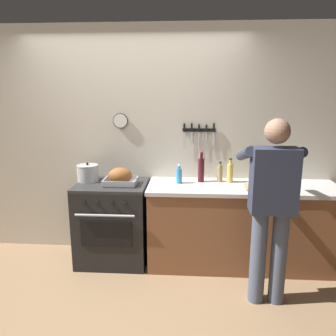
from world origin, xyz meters
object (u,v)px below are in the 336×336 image
object	(u,v)px
cutting_board	(262,187)
bottle_soy_sauce	(270,176)
bottle_wine_red	(201,169)
stove	(113,222)
bottle_cooking_oil	(230,172)
bottle_olive_oil	(256,170)
person_cook	(272,201)
roasting_pan	(120,177)
bottle_vinegar	(220,174)
bottle_dish_soap	(179,176)
stock_pot	(88,173)

from	to	relation	value
cutting_board	bottle_soy_sauce	size ratio (longest dim) A/B	1.77
bottle_soy_sauce	bottle_wine_red	size ratio (longest dim) A/B	0.62
stove	cutting_board	bearing A→B (deg)	-3.27
bottle_cooking_oil	bottle_olive_oil	world-z (taller)	bottle_olive_oil
person_cook	bottle_wine_red	size ratio (longest dim) A/B	5.05
roasting_pan	bottle_olive_oil	bearing A→B (deg)	8.95
roasting_pan	bottle_vinegar	xyz separation A→B (m)	(1.07, 0.19, 0.01)
bottle_soy_sauce	bottle_dish_soap	bearing A→B (deg)	-176.63
roasting_pan	bottle_dish_soap	bearing A→B (deg)	9.43
bottle_cooking_oil	bottle_dish_soap	xyz separation A→B (m)	(-0.56, -0.08, -0.03)
cutting_board	bottle_wine_red	size ratio (longest dim) A/B	1.09
bottle_olive_oil	bottle_dish_soap	bearing A→B (deg)	-171.41
bottle_vinegar	bottle_wine_red	bearing A→B (deg)	-177.42
stock_pot	bottle_wine_red	bearing A→B (deg)	2.07
bottle_dish_soap	bottle_soy_sauce	world-z (taller)	bottle_dish_soap
stock_pot	cutting_board	distance (m)	1.89
roasting_pan	bottle_soy_sauce	size ratio (longest dim) A/B	1.73
roasting_pan	bottle_olive_oil	xyz separation A→B (m)	(1.47, 0.23, 0.04)
bottle_vinegar	bottle_soy_sauce	world-z (taller)	bottle_vinegar
stove	bottle_dish_soap	size ratio (longest dim) A/B	4.38
roasting_pan	bottle_dish_soap	xyz separation A→B (m)	(0.62, 0.10, -0.00)
bottle_vinegar	bottle_dish_soap	size ratio (longest dim) A/B	1.09
bottle_olive_oil	stove	bearing A→B (deg)	-173.32
bottle_cooking_oil	person_cook	bearing A→B (deg)	-71.42
cutting_board	bottle_cooking_oil	bearing A→B (deg)	143.58
stove	stock_pot	distance (m)	0.62
cutting_board	bottle_soy_sauce	world-z (taller)	bottle_soy_sauce
stock_pot	bottle_olive_oil	bearing A→B (deg)	2.92
roasting_pan	bottle_cooking_oil	bearing A→B (deg)	8.76
person_cook	bottle_dish_soap	distance (m)	1.09
stock_pot	bottle_olive_oil	world-z (taller)	bottle_olive_oil
stove	bottle_olive_oil	size ratio (longest dim) A/B	2.99
person_cook	bottle_vinegar	bearing A→B (deg)	11.33
bottle_dish_soap	bottle_soy_sauce	xyz separation A→B (m)	(0.98, 0.06, -0.00)
roasting_pan	stock_pot	size ratio (longest dim) A/B	1.48
person_cook	bottle_cooking_oil	world-z (taller)	person_cook
roasting_pan	person_cook	bearing A→B (deg)	-22.86
bottle_dish_soap	bottle_wine_red	bearing A→B (deg)	18.05
cutting_board	bottle_dish_soap	xyz separation A→B (m)	(-0.86, 0.15, 0.07)
stove	bottle_wine_red	bearing A→B (deg)	7.92
roasting_pan	bottle_vinegar	world-z (taller)	bottle_vinegar
roasting_pan	stock_pot	world-z (taller)	stock_pot
bottle_cooking_oil	bottle_wine_red	size ratio (longest dim) A/B	0.81
person_cook	bottle_wine_red	bearing A→B (deg)	22.64
bottle_wine_red	bottle_dish_soap	bearing A→B (deg)	-161.95
roasting_pan	bottle_cooking_oil	xyz separation A→B (m)	(1.18, 0.18, 0.03)
person_cook	cutting_board	size ratio (longest dim) A/B	4.61
roasting_pan	bottle_cooking_oil	world-z (taller)	bottle_cooking_oil
cutting_board	bottle_olive_oil	distance (m)	0.30
bottle_olive_oil	roasting_pan	bearing A→B (deg)	-171.05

